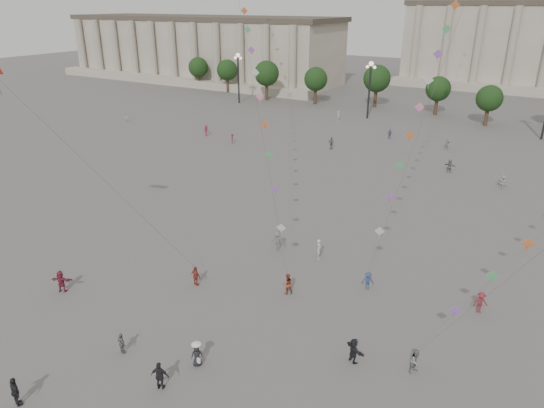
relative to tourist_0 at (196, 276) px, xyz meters
The scene contains 28 objects.
ground 8.21m from the tourist_0, 50.55° to the right, with size 360.00×360.00×0.00m, color #52504D.
hall_west 112.26m from the tourist_0, 128.56° to the left, with size 84.00×26.22×17.20m.
hall_central 123.75m from the tourist_0, 87.58° to the left, with size 48.30×34.30×35.50m.
tree_row 72.03m from the tourist_0, 85.86° to the left, with size 137.12×5.12×8.00m.
lamp_post_far_west 75.39m from the tourist_0, 122.01° to the left, with size 2.00×0.90×10.65m.
lamp_post_mid_west 64.77m from the tourist_0, 98.76° to the left, with size 2.00×0.90×10.65m.
person_crowd_0 51.38m from the tourist_0, 91.47° to the left, with size 0.92×0.38×1.56m, color #3A4C83.
person_crowd_1 60.82m from the tourist_0, 141.43° to the left, with size 0.79×0.62×1.63m, color silver.
person_crowd_2 46.72m from the tourist_0, 127.16° to the left, with size 1.18×0.68×1.83m, color maroon.
person_crowd_3 14.18m from the tourist_0, ahead, with size 1.56×0.50×1.68m, color black.
person_crowd_4 50.54m from the tourist_0, 80.71° to the left, with size 1.63×0.52×1.75m, color #B3B3AF.
person_crowd_6 8.76m from the tourist_0, 73.07° to the left, with size 1.21×0.69×1.87m, color slate.
person_crowd_7 40.10m from the tourist_0, 63.70° to the left, with size 1.51×0.48×1.63m, color silver.
person_crowd_8 21.33m from the tourist_0, 21.14° to the left, with size 1.07×0.62×1.66m, color maroon.
person_crowd_10 60.43m from the tourist_0, 103.13° to the left, with size 0.67×0.44×1.83m, color beige.
person_crowd_12 40.33m from the tourist_0, 74.22° to the left, with size 1.59×0.51×1.72m, color slate.
person_crowd_13 11.02m from the tourist_0, 54.36° to the left, with size 0.66×0.44×1.82m, color beige.
person_crowd_16 41.41m from the tourist_0, 99.71° to the left, with size 1.06×0.44×1.80m, color #5D5D62.
person_crowd_17 41.83m from the tourist_0, 121.38° to the left, with size 0.97×0.56×1.50m, color maroon.
tourist_0 is the anchor object (origin of this frame).
tourist_1 14.84m from the tourist_0, 92.35° to the right, with size 1.09×0.45×1.85m, color black.
tourist_2 10.30m from the tourist_0, 144.09° to the right, with size 1.66×0.53×1.79m, color maroon.
tourist_3 8.80m from the tourist_0, 82.77° to the right, with size 0.87×0.36×1.48m, color slate.
tourist_4 11.14m from the tourist_0, 61.28° to the right, with size 1.08×0.45×1.83m, color black.
kite_flyer_0 7.29m from the tourist_0, 21.86° to the left, with size 0.82×0.64×1.69m, color brown.
kite_flyer_1 13.49m from the tourist_0, 28.68° to the left, with size 0.96×0.55×1.48m, color navy.
kite_flyer_2 17.65m from the tourist_0, ahead, with size 0.79×0.61×1.62m, color slate.
hat_person 9.28m from the tourist_0, 50.33° to the right, with size 0.84×0.83×1.69m.
Camera 1 is at (16.97, -18.90, 20.81)m, focal length 32.00 mm.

